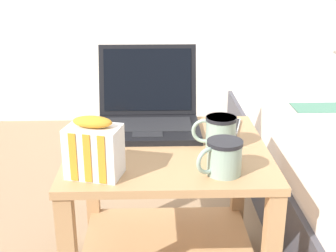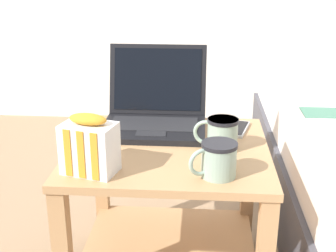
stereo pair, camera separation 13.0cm
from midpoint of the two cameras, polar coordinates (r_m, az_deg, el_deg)
bedside_table at (r=1.44m, az=-2.66°, el=-8.82°), size 0.58×0.54×0.47m
laptop at (r=1.51m, az=-4.96°, el=1.64°), size 0.33×0.31×0.25m
mug_front_left at (r=1.18m, az=3.67°, el=-3.70°), size 0.12×0.09×0.09m
mug_front_right at (r=1.35m, az=3.59°, el=-0.60°), size 0.13×0.09×0.09m
snack_bag at (r=1.19m, az=-12.13°, el=-2.84°), size 0.15×0.12×0.16m
cell_phone at (r=1.52m, az=4.97°, el=-0.06°), size 0.10×0.15×0.01m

